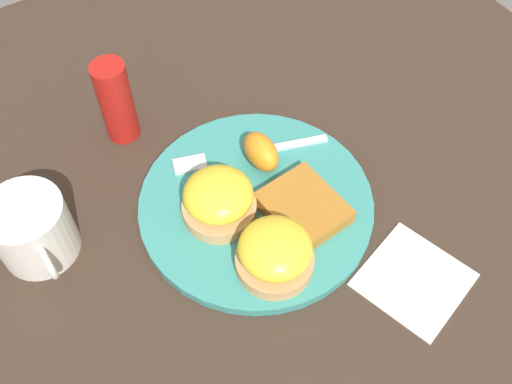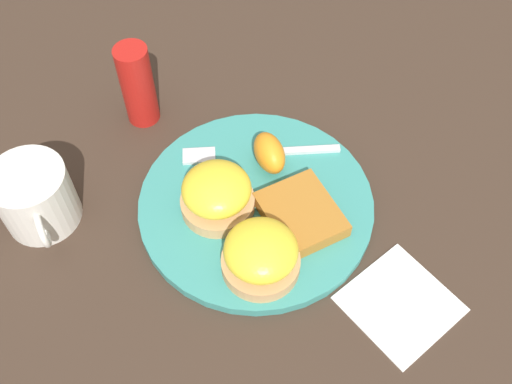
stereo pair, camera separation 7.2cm
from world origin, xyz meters
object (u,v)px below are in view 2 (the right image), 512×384
sandwich_benedict_left (217,194)px  cup (35,197)px  condiment_bottle (137,85)px  orange_wedge (269,153)px  hashbrown_patty (301,214)px  fork (251,153)px  sandwich_benedict_right (261,255)px

sandwich_benedict_left → cup: 0.21m
condiment_bottle → sandwich_benedict_left: bearing=11.7°
orange_wedge → cup: bearing=-97.9°
hashbrown_patty → condiment_bottle: condiment_bottle is taller
sandwich_benedict_left → fork: size_ratio=0.45×
sandwich_benedict_right → cup: bearing=-128.7°
fork → hashbrown_patty: bearing=8.9°
fork → cup: cup is taller
hashbrown_patty → condiment_bottle: (-0.24, -0.13, 0.04)m
sandwich_benedict_right → hashbrown_patty: 0.08m
sandwich_benedict_right → condiment_bottle: bearing=-168.9°
condiment_bottle → orange_wedge: bearing=38.9°
sandwich_benedict_left → condiment_bottle: condiment_bottle is taller
hashbrown_patty → orange_wedge: orange_wedge is taller
sandwich_benedict_right → fork: size_ratio=0.45×
sandwich_benedict_right → orange_wedge: size_ratio=1.49×
cup → sandwich_benedict_right: bearing=51.3°
sandwich_benedict_left → cup: cup is taller
sandwich_benedict_right → orange_wedge: sandwich_benedict_right is taller
sandwich_benedict_right → orange_wedge: bearing=153.3°
orange_wedge → cup: cup is taller
sandwich_benedict_right → orange_wedge: 0.15m
hashbrown_patty → condiment_bottle: 0.28m
hashbrown_patty → cup: cup is taller
orange_wedge → cup: 0.29m
sandwich_benedict_right → sandwich_benedict_left: bearing=-170.1°
orange_wedge → cup: size_ratio=0.50×
hashbrown_patty → fork: 0.12m
sandwich_benedict_right → hashbrown_patty: size_ratio=0.94×
sandwich_benedict_left → orange_wedge: bearing=114.7°
sandwich_benedict_right → fork: bearing=161.9°
fork → cup: size_ratio=1.68×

